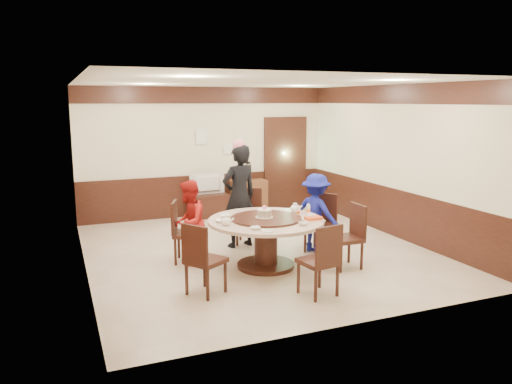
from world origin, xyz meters
name	(u,v)px	position (x,y,z in m)	size (l,w,h in m)	color
room	(258,188)	(0.01, 0.01, 1.08)	(6.00, 6.04, 2.84)	beige
banquet_table	(266,233)	(-0.19, -0.79, 0.53)	(1.75, 1.75, 0.78)	#331610
chair_0	(320,234)	(0.98, -0.39, 0.30)	(0.62, 0.61, 0.97)	#331610
chair_1	(249,226)	(0.05, 0.52, 0.30)	(0.60, 0.60, 0.97)	#331610
chair_2	(187,243)	(-1.24, -0.08, 0.30)	(0.58, 0.57, 0.97)	#331610
chair_3	(205,272)	(-1.35, -1.49, 0.30)	(0.61, 0.61, 0.97)	#331610
chair_4	(319,273)	(0.01, -2.09, 0.30)	(0.51, 0.52, 0.97)	#331610
chair_5	(347,248)	(0.95, -1.27, 0.30)	(0.46, 0.45, 0.97)	#331610
person_standing	(239,196)	(-0.18, 0.40, 0.89)	(0.65, 0.43, 1.78)	black
person_red	(189,222)	(-1.22, -0.20, 0.66)	(0.64, 0.50, 1.32)	#B41B18
person_blue	(316,213)	(0.90, -0.36, 0.66)	(0.85, 0.49, 1.32)	navy
birthday_cake	(264,213)	(-0.21, -0.78, 0.84)	(0.27, 0.27, 0.19)	white
teapot_left	(226,221)	(-0.86, -0.92, 0.81)	(0.17, 0.15, 0.13)	white
teapot_right	(295,208)	(0.44, -0.51, 0.81)	(0.17, 0.15, 0.13)	white
bowl_0	(226,216)	(-0.71, -0.43, 0.77)	(0.16, 0.16, 0.04)	white
bowl_1	(303,224)	(0.17, -1.33, 0.77)	(0.15, 0.15, 0.05)	white
bowl_2	(255,228)	(-0.56, -1.28, 0.77)	(0.14, 0.14, 0.04)	white
bowl_3	(310,216)	(0.50, -0.92, 0.77)	(0.13, 0.13, 0.04)	white
bowl_4	(220,221)	(-0.88, -0.71, 0.77)	(0.16, 0.16, 0.04)	white
saucer_near	(268,231)	(-0.44, -1.44, 0.76)	(0.18, 0.18, 0.01)	white
saucer_far	(279,210)	(0.26, -0.29, 0.76)	(0.18, 0.18, 0.01)	white
shrimp_platter	(313,219)	(0.43, -1.15, 0.78)	(0.30, 0.20, 0.06)	white
bottle_0	(299,212)	(0.34, -0.83, 0.83)	(0.06, 0.06, 0.16)	white
bottle_1	(308,210)	(0.54, -0.78, 0.83)	(0.06, 0.06, 0.16)	white
tv_stand	(209,206)	(-0.03, 2.75, 0.25)	(0.85, 0.45, 0.50)	#331610
television	(209,184)	(-0.03, 2.75, 0.73)	(0.80, 0.11, 0.46)	gray
side_cabinet	(248,197)	(0.91, 2.78, 0.38)	(0.80, 0.40, 0.75)	brown
thermos	(248,172)	(0.91, 2.78, 0.94)	(0.15, 0.15, 0.38)	silver
notice_left	(202,136)	(-0.10, 2.96, 1.75)	(0.25, 0.00, 0.35)	white
notice_right	(230,149)	(0.55, 2.96, 1.45)	(0.30, 0.00, 0.22)	white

